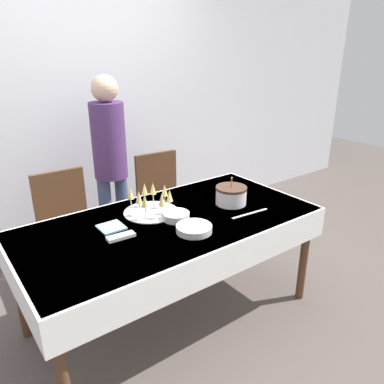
{
  "coord_description": "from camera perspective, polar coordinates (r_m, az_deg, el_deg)",
  "views": [
    {
      "loc": [
        -1.21,
        -1.87,
        1.83
      ],
      "look_at": [
        0.23,
        0.07,
        0.89
      ],
      "focal_mm": 35.0,
      "sensor_mm": 36.0,
      "label": 1
    }
  ],
  "objects": [
    {
      "name": "ground_plane",
      "position": [
        2.88,
        -2.92,
        -18.13
      ],
      "size": [
        12.0,
        12.0,
        0.0
      ],
      "primitive_type": "plane",
      "color": "#564C47"
    },
    {
      "name": "wall_back",
      "position": [
        3.6,
        -17.01,
        12.77
      ],
      "size": [
        8.0,
        0.05,
        2.7
      ],
      "color": "silver",
      "rests_on": "ground_plane"
    },
    {
      "name": "dining_table",
      "position": [
        2.51,
        -3.2,
        -6.33
      ],
      "size": [
        1.96,
        0.98,
        0.77
      ],
      "color": "white",
      "rests_on": "ground_plane"
    },
    {
      "name": "dining_chair_far_left",
      "position": [
        3.08,
        -18.44,
        -5.1
      ],
      "size": [
        0.43,
        0.43,
        0.95
      ],
      "color": "#51331E",
      "rests_on": "ground_plane"
    },
    {
      "name": "dining_chair_far_right",
      "position": [
        3.41,
        -4.52,
        -1.41
      ],
      "size": [
        0.45,
        0.45,
        0.95
      ],
      "color": "#51331E",
      "rests_on": "ground_plane"
    },
    {
      "name": "birthday_cake",
      "position": [
        2.7,
        5.97,
        -0.5
      ],
      "size": [
        0.22,
        0.22,
        0.2
      ],
      "color": "white",
      "rests_on": "dining_table"
    },
    {
      "name": "champagne_tray",
      "position": [
        2.55,
        -6.26,
        -1.44
      ],
      "size": [
        0.38,
        0.38,
        0.18
      ],
      "color": "silver",
      "rests_on": "dining_table"
    },
    {
      "name": "plate_stack_main",
      "position": [
        2.3,
        0.32,
        -5.6
      ],
      "size": [
        0.22,
        0.22,
        0.04
      ],
      "color": "silver",
      "rests_on": "dining_table"
    },
    {
      "name": "plate_stack_dessert",
      "position": [
        2.46,
        -2.42,
        -3.68
      ],
      "size": [
        0.18,
        0.18,
        0.05
      ],
      "color": "silver",
      "rests_on": "dining_table"
    },
    {
      "name": "cake_knife",
      "position": [
        2.58,
        8.83,
        -3.26
      ],
      "size": [
        0.3,
        0.04,
        0.0
      ],
      "color": "silver",
      "rests_on": "dining_table"
    },
    {
      "name": "fork_pile",
      "position": [
        2.27,
        -10.8,
        -6.68
      ],
      "size": [
        0.17,
        0.07,
        0.02
      ],
      "color": "silver",
      "rests_on": "dining_table"
    },
    {
      "name": "napkin_pile",
      "position": [
        2.41,
        -12.19,
        -5.27
      ],
      "size": [
        0.15,
        0.15,
        0.01
      ],
      "color": "#8CC6E0",
      "rests_on": "dining_table"
    },
    {
      "name": "person_standing",
      "position": [
        3.22,
        -12.4,
        5.55
      ],
      "size": [
        0.28,
        0.28,
        1.63
      ],
      "color": "#3F4C72",
      "rests_on": "ground_plane"
    }
  ]
}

